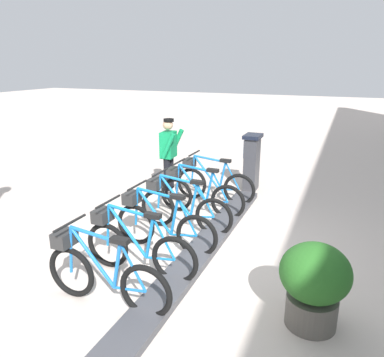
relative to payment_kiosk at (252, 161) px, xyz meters
name	(u,v)px	position (x,y,z in m)	size (l,w,h in m)	color
ground_plane	(203,250)	(-0.05, 3.17, -0.67)	(60.00, 60.00, 0.00)	beige
dock_rail_base	(203,248)	(-0.05, 3.17, -0.62)	(0.44, 5.40, 0.10)	#47474C
payment_kiosk	(252,161)	(0.00, 0.00, 0.00)	(0.36, 0.52, 1.28)	#38383D
bike_docked_0	(211,182)	(0.57, 1.07, -0.24)	(1.72, 0.54, 1.02)	black
bike_docked_1	(198,193)	(0.57, 1.84, -0.24)	(1.72, 0.54, 1.02)	black
bike_docked_2	(181,207)	(0.57, 2.60, -0.24)	(1.72, 0.54, 1.02)	black
bike_docked_3	(161,224)	(0.57, 3.37, -0.24)	(1.72, 0.54, 1.02)	black
bike_docked_4	(135,245)	(0.57, 4.14, -0.24)	(1.72, 0.54, 1.02)	black
bike_docked_5	(101,273)	(0.57, 4.90, -0.24)	(1.72, 0.54, 1.02)	black
worker_near_rack	(169,153)	(1.62, 0.92, 0.24)	(0.48, 0.65, 1.66)	white
planter_bush	(314,282)	(-1.77, 4.31, -0.12)	(0.76, 0.76, 0.97)	#59544C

